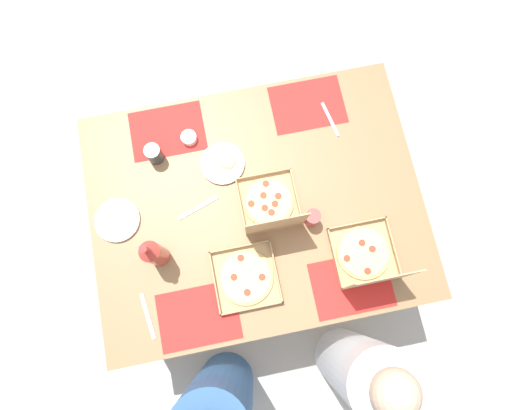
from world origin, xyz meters
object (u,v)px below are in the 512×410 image
at_px(soda_bottle, 154,254).
at_px(pizza_box_center, 246,277).
at_px(pizza_box_corner_left, 367,258).
at_px(plate_far_right, 223,163).
at_px(plate_far_left, 117,220).
at_px(diner_right_seat, 219,402).
at_px(condiment_bowl, 189,138).
at_px(cup_red, 154,154).
at_px(pizza_box_edge_far, 270,206).
at_px(cup_clear_left, 312,218).
at_px(diner_left_seat, 361,369).

bearing_deg(soda_bottle, pizza_box_center, 154.93).
distance_m(pizza_box_corner_left, plate_far_right, 0.80).
bearing_deg(plate_far_left, diner_right_seat, 107.97).
relative_size(plate_far_left, condiment_bowl, 2.82).
bearing_deg(pizza_box_center, cup_red, -64.25).
bearing_deg(plate_far_right, pizza_box_edge_far, 124.19).
relative_size(soda_bottle, cup_clear_left, 3.11).
xyz_separation_m(plate_far_right, cup_red, (0.31, -0.09, 0.04)).
height_order(cup_clear_left, diner_right_seat, diner_right_seat).
bearing_deg(cup_clear_left, cup_red, -33.98).
relative_size(plate_far_left, cup_clear_left, 2.02).
height_order(pizza_box_center, cup_red, cup_red).
relative_size(pizza_box_edge_far, diner_right_seat, 0.25).
xyz_separation_m(cup_clear_left, diner_left_seat, (-0.12, 0.74, -0.30)).
bearing_deg(cup_clear_left, soda_bottle, 2.42).
distance_m(plate_far_left, cup_red, 0.35).
distance_m(pizza_box_corner_left, condiment_bowl, 1.01).
distance_m(pizza_box_center, plate_far_left, 0.66).
distance_m(pizza_box_center, cup_red, 0.72).
xyz_separation_m(pizza_box_edge_far, soda_bottle, (0.54, 0.12, 0.09)).
distance_m(plate_far_right, diner_left_seat, 1.21).
xyz_separation_m(pizza_box_center, diner_left_seat, (-0.46, 0.54, -0.26)).
bearing_deg(soda_bottle, pizza_box_corner_left, 167.78).
relative_size(pizza_box_center, diner_left_seat, 0.25).
height_order(plate_far_right, diner_right_seat, diner_right_seat).
relative_size(pizza_box_edge_far, condiment_bowl, 4.09).
height_order(pizza_box_corner_left, cup_red, pizza_box_corner_left).
distance_m(plate_far_left, cup_clear_left, 0.90).
relative_size(pizza_box_center, plate_far_right, 1.35).
height_order(pizza_box_corner_left, condiment_bowl, pizza_box_corner_left).
distance_m(pizza_box_corner_left, pizza_box_center, 0.55).
distance_m(pizza_box_edge_far, plate_far_right, 0.31).
relative_size(diner_left_seat, diner_right_seat, 0.93).
bearing_deg(soda_bottle, diner_left_seat, 139.50).
xyz_separation_m(plate_far_left, diner_left_seat, (-1.00, 0.91, -0.26)).
distance_m(pizza_box_edge_far, condiment_bowl, 0.52).
bearing_deg(cup_clear_left, pizza_box_corner_left, 131.37).
bearing_deg(pizza_box_corner_left, plate_far_right, -46.36).
relative_size(cup_red, condiment_bowl, 1.44).
distance_m(cup_clear_left, diner_left_seat, 0.81).
relative_size(plate_far_right, diner_right_seat, 0.17).
bearing_deg(pizza_box_corner_left, soda_bottle, -12.22).
distance_m(plate_far_right, soda_bottle, 0.54).
height_order(plate_far_right, cup_red, cup_red).
xyz_separation_m(pizza_box_edge_far, pizza_box_corner_left, (-0.38, 0.32, 0.00)).
xyz_separation_m(pizza_box_center, soda_bottle, (0.36, -0.17, 0.12)).
xyz_separation_m(pizza_box_center, cup_clear_left, (-0.35, -0.20, 0.04)).
height_order(pizza_box_center, soda_bottle, soda_bottle).
height_order(plate_far_right, condiment_bowl, condiment_bowl).
relative_size(pizza_box_center, condiment_bowl, 3.83).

